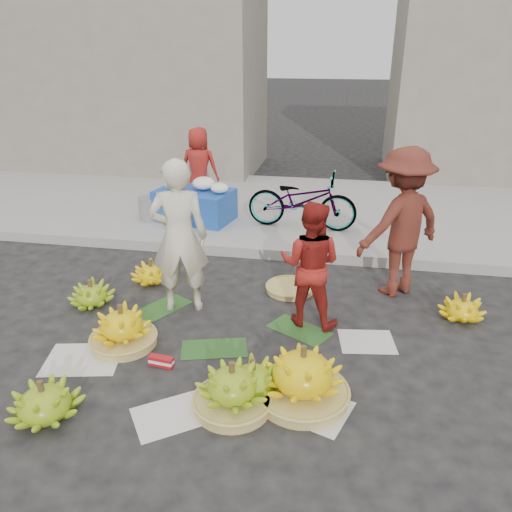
% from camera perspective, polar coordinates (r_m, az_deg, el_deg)
% --- Properties ---
extents(ground, '(80.00, 80.00, 0.00)m').
position_cam_1_polar(ground, '(5.21, -3.14, -9.44)').
color(ground, black).
rests_on(ground, ground).
extents(curb, '(40.00, 0.25, 0.15)m').
position_cam_1_polar(curb, '(7.09, 0.88, 0.56)').
color(curb, gray).
rests_on(curb, ground).
extents(sidewalk, '(40.00, 4.00, 0.12)m').
position_cam_1_polar(sidewalk, '(9.05, 3.06, 5.53)').
color(sidewalk, gray).
rests_on(sidewalk, ground).
extents(building_left, '(6.00, 3.00, 4.00)m').
position_cam_1_polar(building_left, '(12.55, -14.35, 18.89)').
color(building_left, gray).
rests_on(building_left, sidewalk).
extents(newspaper_scatter, '(3.20, 1.80, 0.00)m').
position_cam_1_polar(newspaper_scatter, '(4.57, -5.49, -14.72)').
color(newspaper_scatter, silver).
rests_on(newspaper_scatter, ground).
extents(banana_leaves, '(2.00, 1.00, 0.00)m').
position_cam_1_polar(banana_leaves, '(5.39, -3.70, -8.17)').
color(banana_leaves, '#1E4C19').
rests_on(banana_leaves, ground).
extents(banana_bunch_0, '(0.65, 0.65, 0.45)m').
position_cam_1_polar(banana_bunch_0, '(5.19, -15.03, -7.93)').
color(banana_bunch_0, '#AC9148').
rests_on(banana_bunch_0, ground).
extents(banana_bunch_1, '(0.61, 0.61, 0.36)m').
position_cam_1_polar(banana_bunch_1, '(4.49, -23.08, -15.11)').
color(banana_bunch_1, '#6D9915').
rests_on(banana_bunch_1, ground).
extents(banana_bunch_2, '(0.73, 0.73, 0.45)m').
position_cam_1_polar(banana_bunch_2, '(4.24, -2.73, -14.91)').
color(banana_bunch_2, '#AC9148').
rests_on(banana_bunch_2, ground).
extents(banana_bunch_3, '(0.55, 0.55, 0.34)m').
position_cam_1_polar(banana_bunch_3, '(4.41, -0.36, -13.90)').
color(banana_bunch_3, '#6D9915').
rests_on(banana_bunch_3, ground).
extents(banana_bunch_4, '(0.79, 0.79, 0.52)m').
position_cam_1_polar(banana_bunch_4, '(4.32, 5.36, -13.46)').
color(banana_bunch_4, '#AC9148').
rests_on(banana_bunch_4, ground).
extents(banana_bunch_5, '(0.48, 0.48, 0.30)m').
position_cam_1_polar(banana_bunch_5, '(5.93, 22.52, -5.56)').
color(banana_bunch_5, yellow).
rests_on(banana_bunch_5, ground).
extents(banana_bunch_6, '(0.52, 0.52, 0.31)m').
position_cam_1_polar(banana_bunch_6, '(6.08, -18.30, -4.13)').
color(banana_bunch_6, '#6D9915').
rests_on(banana_bunch_6, ground).
extents(banana_bunch_7, '(0.48, 0.48, 0.31)m').
position_cam_1_polar(banana_bunch_7, '(6.43, -11.89, -1.89)').
color(banana_bunch_7, yellow).
rests_on(banana_bunch_7, ground).
extents(basket_spare, '(0.71, 0.71, 0.07)m').
position_cam_1_polar(basket_spare, '(6.13, 3.89, -3.72)').
color(basket_spare, '#AC9148').
rests_on(basket_spare, ground).
extents(incense_stack, '(0.24, 0.10, 0.10)m').
position_cam_1_polar(incense_stack, '(4.86, -10.79, -11.73)').
color(incense_stack, '#B01218').
rests_on(incense_stack, ground).
extents(vendor_cream, '(0.72, 0.56, 1.73)m').
position_cam_1_polar(vendor_cream, '(5.47, -8.79, 2.14)').
color(vendor_cream, beige).
rests_on(vendor_cream, ground).
extents(vendor_red, '(0.74, 0.62, 1.37)m').
position_cam_1_polar(vendor_red, '(5.21, 6.22, -0.96)').
color(vendor_red, '#A62219').
rests_on(vendor_red, ground).
extents(man_striped, '(1.31, 1.22, 1.77)m').
position_cam_1_polar(man_striped, '(6.02, 16.27, 3.63)').
color(man_striped, '#9E2F1C').
rests_on(man_striped, ground).
extents(flower_table, '(1.33, 0.98, 0.70)m').
position_cam_1_polar(flower_table, '(8.21, -6.97, 6.06)').
color(flower_table, '#174096').
rests_on(flower_table, sidewalk).
extents(grey_bucket, '(0.33, 0.33, 0.38)m').
position_cam_1_polar(grey_bucket, '(8.38, -12.11, 5.36)').
color(grey_bucket, slate).
rests_on(grey_bucket, sidewalk).
extents(flower_vendor, '(0.69, 0.47, 1.37)m').
position_cam_1_polar(flower_vendor, '(8.87, -6.52, 10.06)').
color(flower_vendor, '#A62219').
rests_on(flower_vendor, sidewalk).
extents(bicycle, '(0.72, 1.73, 0.89)m').
position_cam_1_polar(bicycle, '(7.77, 5.27, 6.37)').
color(bicycle, gray).
rests_on(bicycle, sidewalk).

